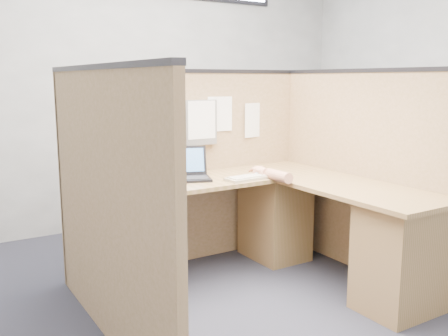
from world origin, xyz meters
TOP-DOWN VIEW (x-y plane):
  - floor at (0.00, 0.00)m, footprint 5.00×5.00m
  - wall_back at (0.00, 2.25)m, footprint 5.00×0.00m
  - cubicle_partitions at (0.00, 0.43)m, footprint 2.06×1.83m
  - l_desk at (0.18, 0.29)m, footprint 1.95×1.75m
  - laptop at (-0.19, 0.75)m, footprint 0.37×0.40m
  - keyboard at (0.23, 0.48)m, footprint 0.42×0.17m
  - mouse at (0.33, 0.54)m, footprint 0.13×0.10m
  - hand_forearm at (0.34, 0.39)m, footprint 0.12×0.41m
  - blue_poster at (-0.85, 0.97)m, footprint 0.19×0.03m
  - american_flag at (-0.77, 0.96)m, footprint 0.19×0.01m
  - file_holder at (0.06, 0.94)m, footprint 0.27×0.05m
  - paper_left at (0.25, 0.97)m, footprint 0.22×0.02m
  - paper_right at (0.60, 0.97)m, footprint 0.22×0.04m

SIDE VIEW (x-z plane):
  - floor at x=0.00m, z-range 0.00..0.00m
  - l_desk at x=0.18m, z-range 0.03..0.76m
  - keyboard at x=0.23m, z-range 0.73..0.76m
  - mouse at x=0.33m, z-range 0.73..0.78m
  - cubicle_partitions at x=0.00m, z-range 0.00..1.53m
  - hand_forearm at x=0.34m, z-range 0.73..0.81m
  - laptop at x=-0.19m, z-range 0.67..0.90m
  - paper_right at x=0.60m, z-range 0.97..1.26m
  - file_holder at x=0.06m, z-range 0.95..1.29m
  - american_flag at x=-0.77m, z-range 1.01..1.33m
  - paper_left at x=0.25m, z-range 1.04..1.31m
  - blue_poster at x=-0.85m, z-range 1.13..1.39m
  - wall_back at x=0.00m, z-range -1.10..3.90m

